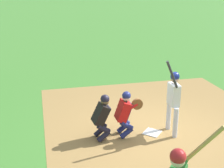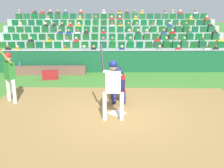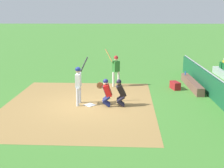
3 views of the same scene
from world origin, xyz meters
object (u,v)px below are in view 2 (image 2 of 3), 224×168
(home_plate_marker, at_px, (117,113))
(batter_at_plate, at_px, (113,84))
(home_plate_umpire, at_px, (118,81))
(on_deck_batter, at_px, (9,72))
(water_bottle_on_bench, at_px, (20,64))
(equipment_duffel_bag, at_px, (50,75))
(dugout_bench, at_px, (47,70))
(catcher_crouching, at_px, (119,85))

(home_plate_marker, height_order, batter_at_plate, batter_at_plate)
(home_plate_umpire, xyz_separation_m, on_deck_batter, (3.77, 0.24, 0.41))
(water_bottle_on_bench, relative_size, equipment_duffel_bag, 0.33)
(home_plate_umpire, height_order, equipment_duffel_bag, home_plate_umpire)
(dugout_bench, distance_m, water_bottle_on_bench, 1.40)
(home_plate_marker, bearing_deg, water_bottle_on_bench, -48.78)
(equipment_duffel_bag, bearing_deg, dugout_bench, -83.92)
(batter_at_plate, bearing_deg, equipment_duffel_bag, -60.02)
(water_bottle_on_bench, distance_m, equipment_duffel_bag, 1.97)
(home_plate_marker, relative_size, water_bottle_on_bench, 1.79)
(catcher_crouching, xyz_separation_m, equipment_duffel_bag, (3.12, -3.73, -0.52))
(home_plate_marker, xyz_separation_m, on_deck_batter, (3.71, -1.19, 1.09))
(batter_at_plate, relative_size, equipment_duffel_bag, 2.96)
(home_plate_umpire, height_order, dugout_bench, home_plate_umpire)
(water_bottle_on_bench, height_order, on_deck_batter, on_deck_batter)
(catcher_crouching, bearing_deg, on_deck_batter, -6.16)
(batter_at_plate, distance_m, catcher_crouching, 1.37)
(home_plate_umpire, bearing_deg, batter_at_plate, 83.84)
(dugout_bench, bearing_deg, on_deck_batter, 85.93)
(catcher_crouching, relative_size, water_bottle_on_bench, 5.32)
(batter_at_plate, distance_m, on_deck_batter, 3.95)
(catcher_crouching, bearing_deg, water_bottle_on_bench, -43.86)
(home_plate_marker, bearing_deg, batter_at_plate, 74.19)
(home_plate_umpire, relative_size, dugout_bench, 0.32)
(on_deck_batter, bearing_deg, dugout_bench, -94.07)
(catcher_crouching, relative_size, home_plate_umpire, 1.02)
(water_bottle_on_bench, bearing_deg, on_deck_batter, 103.88)
(home_plate_marker, distance_m, equipment_duffel_bag, 5.45)
(on_deck_batter, bearing_deg, catcher_crouching, 173.84)
(dugout_bench, relative_size, on_deck_batter, 1.84)
(batter_at_plate, bearing_deg, on_deck_batter, -25.55)
(dugout_bench, bearing_deg, home_plate_umpire, 130.26)
(equipment_duffel_bag, bearing_deg, on_deck_batter, 65.34)
(home_plate_marker, distance_m, home_plate_umpire, 1.59)
(water_bottle_on_bench, xyz_separation_m, equipment_duffel_bag, (-1.71, 0.92, -0.35))
(home_plate_umpire, distance_m, on_deck_batter, 3.80)
(on_deck_batter, bearing_deg, home_plate_umpire, -176.37)
(home_plate_umpire, bearing_deg, catcher_crouching, 91.29)
(home_plate_marker, bearing_deg, equipment_duffel_bag, -56.00)
(home_plate_umpire, xyz_separation_m, equipment_duffel_bag, (3.11, -3.08, -0.49))
(batter_at_plate, xyz_separation_m, equipment_duffel_bag, (2.90, -5.03, -0.91))
(batter_at_plate, height_order, home_plate_umpire, batter_at_plate)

